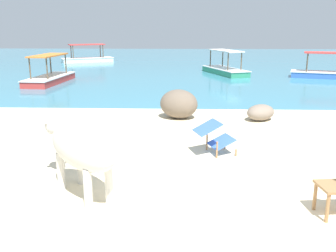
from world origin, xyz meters
The scene contains 10 objects.
sand_beach centered at (0.00, 0.00, 0.02)m, with size 18.00×14.00×0.04m, color beige.
water_surface centered at (0.00, 22.00, 0.00)m, with size 60.00×36.00×0.03m, color teal.
cow centered at (-1.74, 0.78, 0.81)m, with size 1.69×1.83×1.17m.
deck_chair_near centered at (0.43, 2.77, 0.42)m, with size 0.90×0.75×0.68m.
shore_rock_large centered at (-0.31, 5.80, 0.45)m, with size 1.07×0.88×0.81m, color #6B5B4C.
shore_rock_medium centered at (1.94, 5.63, 0.26)m, with size 0.86×0.62×0.44m, color gray.
boat_green centered at (2.12, 16.22, 0.29)m, with size 2.37×3.84×1.29m.
boat_white centered at (-7.15, 23.00, 0.29)m, with size 3.80×2.68×1.29m.
boat_red centered at (-6.32, 12.55, 0.29)m, with size 1.42×3.75×1.29m.
boat_blue centered at (7.19, 14.72, 0.29)m, with size 3.85×2.19×1.29m.
Camera 1 is at (-0.24, -4.48, 2.55)m, focal length 40.05 mm.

